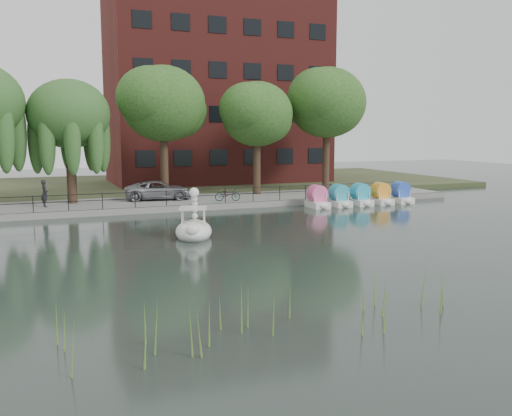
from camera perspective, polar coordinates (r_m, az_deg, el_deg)
ground_plane at (r=25.37m, az=2.33°, el=-4.11°), size 120.00×120.00×0.00m
promenade at (r=40.27m, az=-7.05°, el=0.56°), size 40.00×6.00×0.40m
kerb at (r=37.45m, az=-5.89°, el=0.04°), size 40.00×0.25×0.40m
land_strip at (r=53.85m, az=-10.89°, el=2.28°), size 60.00×22.00×0.36m
railing at (r=37.53m, az=-5.99°, el=1.51°), size 32.00×0.05×1.00m
apartment_building at (r=55.50m, az=-3.86°, el=12.05°), size 20.00×10.07×18.00m
willow_mid at (r=39.74m, az=-18.22°, el=8.88°), size 5.32×5.32×8.15m
broadleaf_center at (r=41.70m, az=-9.28°, el=10.21°), size 6.00×6.00×9.25m
broadleaf_right at (r=43.30m, az=0.09°, el=9.33°), size 5.40×5.40×8.32m
broadleaf_far at (r=47.03m, az=7.11°, el=10.38°), size 6.30×6.30×9.71m
minivan at (r=40.40m, az=-9.68°, el=1.90°), size 3.19×5.71×1.51m
bicycle at (r=39.14m, az=-2.86°, el=1.44°), size 1.01×1.82×1.00m
pedestrian at (r=38.40m, az=-20.40°, el=1.57°), size 0.64×0.81×1.98m
swan_boat at (r=28.09m, az=-6.25°, el=-1.90°), size 2.56×3.22×2.38m
pedal_boat_row at (r=40.61m, az=10.40°, el=1.13°), size 7.95×1.70×1.40m
reed_bank at (r=18.52m, az=20.48°, el=-7.19°), size 24.00×2.40×1.20m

